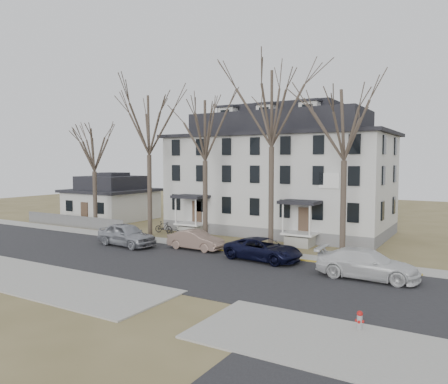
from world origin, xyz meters
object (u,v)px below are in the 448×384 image
Objects in this scene: car_tan at (196,240)px; fire_hydrant at (360,321)px; car_white at (367,265)px; tree_bungalow at (94,147)px; car_silver at (126,235)px; tree_mid_right at (345,119)px; car_navy at (263,250)px; bicycle_right at (164,228)px; bicycle_left at (174,232)px; tree_far_left at (149,120)px; tree_center at (272,103)px; tree_mid_left at (205,126)px; small_house at (112,200)px; boarding_house at (278,175)px.

car_tan reaches higher than fire_hydrant.
car_white is (13.03, -1.69, 0.10)m from car_tan.
tree_bungalow reaches higher than car_silver.
car_silver is (-15.71, -4.93, -8.71)m from tree_mid_right.
car_navy is at bearing 80.58° from car_white.
bicycle_right is (-1.42, 6.41, -0.36)m from car_silver.
car_tan reaches higher than bicycle_left.
car_silver is at bearing -70.07° from tree_far_left.
tree_far_left is at bearing 149.32° from fire_hydrant.
tree_center is 11.84m from car_tan.
tree_bungalow is at bearing 99.25° from bicycle_left.
tree_mid_left is at bearing -114.93° from bicycle_right.
small_house is 1.53× the size of car_white.
boarding_house is 13.60m from car_navy.
tree_mid_right is at bearing -43.81° from boarding_house.
tree_bungalow is (-7.00, 0.00, -2.22)m from tree_far_left.
fire_hydrant is at bearing -30.68° from tree_far_left.
boarding_house is 9.66m from tree_mid_left.
boarding_house is 1.41× the size of tree_center.
tree_far_left is 1.27× the size of tree_bungalow.
bicycle_left is at bearing -124.66° from bicycle_right.
car_silver is 0.92× the size of car_white.
tree_mid_left reaches higher than car_tan.
fire_hydrant is at bearing -58.69° from boarding_house.
car_tan is 13.14m from car_white.
boarding_house is 1.52× the size of tree_far_left.
boarding_house is 15.60m from car_silver.
tree_mid_left is (6.00, 0.00, -0.74)m from tree_far_left.
car_navy reaches higher than car_tan.
tree_mid_left is 13.08m from tree_bungalow.
tree_mid_right is 16.47m from fire_hydrant.
bicycle_left is (0.43, 5.57, -0.46)m from car_silver.
boarding_house reaches higher than bicycle_left.
tree_mid_right is 7.24× the size of bicycle_right.
tree_bungalow is (-16.00, -8.15, 2.74)m from boarding_house.
car_navy reaches higher than bicycle_left.
boarding_house reaches higher than fire_hydrant.
bicycle_right reaches higher than fire_hydrant.
tree_bungalow is 2.01× the size of car_navy.
car_tan is 6.41m from bicycle_left.
boarding_house is 1.63× the size of tree_mid_right.
tree_center is (6.00, 0.00, 1.48)m from tree_mid_left.
car_navy is 0.94× the size of car_white.
tree_far_left is at bearing 111.36° from bicycle_left.
boarding_house reaches higher than car_white.
small_house is 4.95× the size of bicycle_right.
car_silver is at bearing -154.24° from tree_center.
tree_far_left is at bearing 79.72° from car_navy.
tree_mid_right is at bearing -87.12° from bicycle_left.
car_silver is (12.79, -11.12, -1.36)m from small_house.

